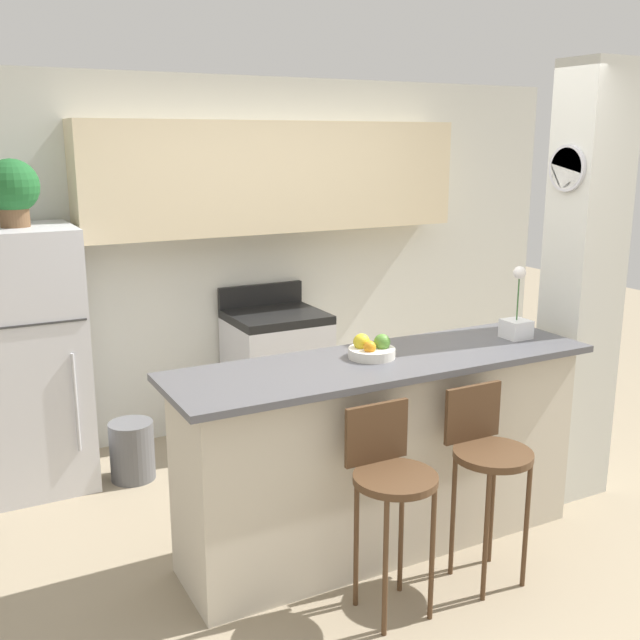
{
  "coord_description": "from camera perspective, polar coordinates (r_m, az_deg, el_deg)",
  "views": [
    {
      "loc": [
        -1.99,
        -3.06,
        2.12
      ],
      "look_at": [
        0.0,
        0.7,
        1.09
      ],
      "focal_mm": 42.0,
      "sensor_mm": 36.0,
      "label": 1
    }
  ],
  "objects": [
    {
      "name": "trash_bin",
      "position": [
        4.97,
        -14.12,
        -9.63
      ],
      "size": [
        0.28,
        0.28,
        0.38
      ],
      "color": "#59595B",
      "rests_on": "ground_plane"
    },
    {
      "name": "pillar_right",
      "position": [
        4.64,
        19.33,
        2.42
      ],
      "size": [
        0.38,
        0.32,
        2.55
      ],
      "color": "silver",
      "rests_on": "ground_plane"
    },
    {
      "name": "potted_plant_on_fridge",
      "position": [
        4.73,
        -22.41,
        9.21
      ],
      "size": [
        0.31,
        0.31,
        0.39
      ],
      "color": "brown",
      "rests_on": "refrigerator"
    },
    {
      "name": "bar_stool_left",
      "position": [
        3.42,
        5.38,
        -11.98
      ],
      "size": [
        0.38,
        0.38,
        0.96
      ],
      "color": "#4C331E",
      "rests_on": "ground_plane"
    },
    {
      "name": "counter_bar",
      "position": [
        3.99,
        4.77,
        -10.04
      ],
      "size": [
        2.26,
        0.65,
        1.04
      ],
      "color": "beige",
      "rests_on": "ground_plane"
    },
    {
      "name": "ground_plane",
      "position": [
        4.22,
        4.62,
        -16.54
      ],
      "size": [
        14.0,
        14.0,
        0.0
      ],
      "primitive_type": "plane",
      "color": "gray"
    },
    {
      "name": "bar_stool_right",
      "position": [
        3.73,
        12.62,
        -10.02
      ],
      "size": [
        0.38,
        0.38,
        0.96
      ],
      "color": "#4C331E",
      "rests_on": "ground_plane"
    },
    {
      "name": "stove_range",
      "position": [
        5.47,
        -3.31,
        -4.02
      ],
      "size": [
        0.66,
        0.59,
        1.07
      ],
      "color": "silver",
      "rests_on": "ground_plane"
    },
    {
      "name": "wall_back",
      "position": [
        5.46,
        -5.1,
        7.45
      ],
      "size": [
        5.6,
        0.38,
        2.55
      ],
      "color": "silver",
      "rests_on": "ground_plane"
    },
    {
      "name": "fruit_bowl",
      "position": [
        3.81,
        3.95,
        -2.25
      ],
      "size": [
        0.24,
        0.24,
        0.12
      ],
      "color": "silver",
      "rests_on": "counter_bar"
    },
    {
      "name": "refrigerator",
      "position": [
        4.9,
        -21.33,
        -2.83
      ],
      "size": [
        0.64,
        0.68,
        1.62
      ],
      "color": "silver",
      "rests_on": "ground_plane"
    },
    {
      "name": "orchid_vase",
      "position": [
        4.3,
        14.76,
        -0.05
      ],
      "size": [
        0.14,
        0.14,
        0.41
      ],
      "color": "white",
      "rests_on": "counter_bar"
    }
  ]
}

